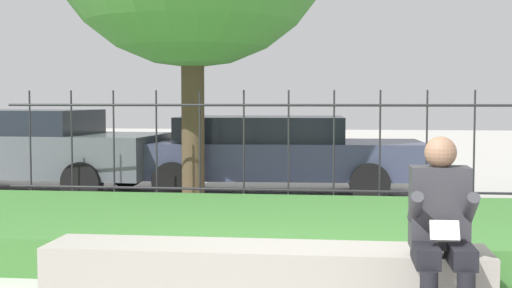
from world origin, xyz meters
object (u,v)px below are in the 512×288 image
stone_bench (264,283)px  car_parked_center (270,152)px  car_parked_left (23,148)px  person_seated_reader (441,226)px

stone_bench → car_parked_center: size_ratio=0.66×
car_parked_center → car_parked_left: 4.01m
car_parked_left → car_parked_center: bearing=6.7°
person_seated_reader → car_parked_left: size_ratio=0.28×
person_seated_reader → car_parked_left: 8.58m
stone_bench → person_seated_reader: size_ratio=2.45×
stone_bench → car_parked_left: (-4.60, 6.03, 0.51)m
stone_bench → car_parked_left: bearing=127.3°
person_seated_reader → car_parked_center: person_seated_reader is taller
car_parked_center → car_parked_left: (-4.01, -0.19, 0.05)m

